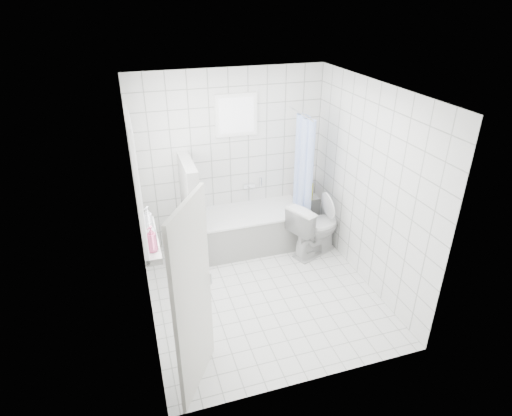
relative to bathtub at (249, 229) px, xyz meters
name	(u,v)px	position (x,y,z in m)	size (l,w,h in m)	color
ground	(262,291)	(-0.17, -1.12, -0.29)	(3.00, 3.00, 0.00)	white
ceiling	(263,89)	(-0.17, -1.12, 2.31)	(3.00, 3.00, 0.00)	white
wall_back	(230,159)	(-0.17, 0.38, 1.01)	(2.80, 0.02, 2.60)	white
wall_front	(317,275)	(-0.17, -2.62, 1.01)	(2.80, 0.02, 2.60)	white
wall_left	(140,220)	(-1.57, -1.12, 1.01)	(0.02, 3.00, 2.60)	white
wall_right	(368,187)	(1.23, -1.12, 1.01)	(0.02, 3.00, 2.60)	white
window_left	(139,183)	(-1.53, -0.82, 1.31)	(0.01, 0.90, 1.40)	white
window_back	(237,115)	(-0.07, 0.33, 1.66)	(0.50, 0.01, 0.50)	white
window_sill	(150,240)	(-1.48, -0.82, 0.57)	(0.18, 1.02, 0.08)	white
door	(193,300)	(-1.21, -2.26, 0.71)	(0.04, 0.80, 2.00)	silver
bathtub	(249,229)	(0.00, 0.00, 0.00)	(1.60, 0.77, 0.58)	white
partition_wall	(191,212)	(-0.87, -0.05, 0.46)	(0.15, 0.85, 1.50)	white
tiled_ledge	(305,213)	(1.03, 0.25, -0.02)	(0.40, 0.24, 0.55)	white
toilet	(315,228)	(0.86, -0.47, 0.13)	(0.47, 0.82, 0.84)	silver
curtain_rod	(301,114)	(0.74, -0.02, 1.71)	(0.02, 0.02, 0.80)	silver
shower_curtain	(301,178)	(0.74, -0.16, 0.81)	(0.14, 0.48, 1.78)	#4D74E4
tub_faucet	(249,186)	(0.10, 0.33, 0.56)	(0.18, 0.06, 0.06)	silver
sill_bottles	(150,229)	(-1.47, -0.89, 0.75)	(0.20, 0.65, 0.32)	#CA4E79
ledge_bottles	(308,191)	(1.04, 0.24, 0.38)	(0.20, 0.18, 0.28)	#EEFB1A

